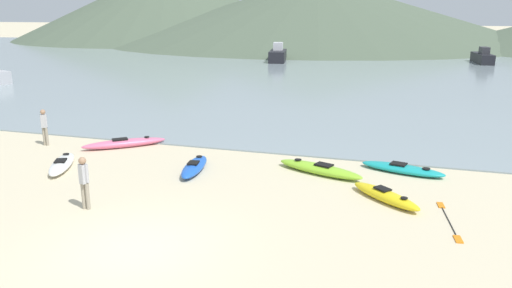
# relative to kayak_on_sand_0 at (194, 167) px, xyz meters

# --- Properties ---
(ground_plane) EXTENTS (400.00, 400.00, 0.00)m
(ground_plane) POSITION_rel_kayak_on_sand_0_xyz_m (1.16, -6.03, -0.17)
(ground_plane) COLOR beige
(bay_water) EXTENTS (160.00, 70.00, 0.06)m
(bay_water) POSITION_rel_kayak_on_sand_0_xyz_m (1.16, 37.98, -0.14)
(bay_water) COLOR gray
(bay_water) RESTS_ON ground_plane
(far_hill_left) EXTENTS (61.45, 61.45, 14.33)m
(far_hill_left) POSITION_rel_kayak_on_sand_0_xyz_m (-41.03, 80.50, 6.99)
(far_hill_left) COLOR #4C5B47
(far_hill_left) RESTS_ON ground_plane
(far_hill_midleft) EXTENTS (78.56, 78.56, 11.61)m
(far_hill_midleft) POSITION_rel_kayak_on_sand_0_xyz_m (-10.59, 79.95, 5.63)
(far_hill_midleft) COLOR #4C5B47
(far_hill_midleft) RESTS_ON ground_plane
(kayak_on_sand_0) EXTENTS (1.08, 2.71, 0.39)m
(kayak_on_sand_0) POSITION_rel_kayak_on_sand_0_xyz_m (0.00, 0.00, 0.00)
(kayak_on_sand_0) COLOR blue
(kayak_on_sand_0) RESTS_ON ground_plane
(kayak_on_sand_1) EXTENTS (3.09, 2.74, 0.40)m
(kayak_on_sand_1) POSITION_rel_kayak_on_sand_0_xyz_m (-4.21, 2.14, 0.01)
(kayak_on_sand_1) COLOR #E5668C
(kayak_on_sand_1) RESTS_ON ground_plane
(kayak_on_sand_2) EXTENTS (3.11, 1.54, 0.33)m
(kayak_on_sand_2) POSITION_rel_kayak_on_sand_0_xyz_m (7.24, 2.06, -0.03)
(kayak_on_sand_2) COLOR teal
(kayak_on_sand_2) RESTS_ON ground_plane
(kayak_on_sand_3) EXTENTS (3.41, 1.87, 0.39)m
(kayak_on_sand_3) POSITION_rel_kayak_on_sand_0_xyz_m (4.41, 1.05, 0.00)
(kayak_on_sand_3) COLOR #8CCC2D
(kayak_on_sand_3) RESTS_ON ground_plane
(kayak_on_sand_4) EXTENTS (2.40, 2.25, 0.39)m
(kayak_on_sand_4) POSITION_rel_kayak_on_sand_0_xyz_m (6.80, -0.99, 0.00)
(kayak_on_sand_4) COLOR yellow
(kayak_on_sand_4) RESTS_ON ground_plane
(kayak_on_sand_5) EXTENTS (1.83, 2.84, 0.36)m
(kayak_on_sand_5) POSITION_rel_kayak_on_sand_0_xyz_m (-4.85, -1.12, -0.01)
(kayak_on_sand_5) COLOR white
(kayak_on_sand_5) RESTS_ON ground_plane
(person_near_foreground) EXTENTS (0.32, 0.26, 1.60)m
(person_near_foreground) POSITION_rel_kayak_on_sand_0_xyz_m (-1.58, -4.23, 0.74)
(person_near_foreground) COLOR gray
(person_near_foreground) RESTS_ON ground_plane
(person_near_waterline) EXTENTS (0.32, 0.26, 1.59)m
(person_near_waterline) POSITION_rel_kayak_on_sand_0_xyz_m (-7.62, 1.41, 0.74)
(person_near_waterline) COLOR gray
(person_near_waterline) RESTS_ON ground_plane
(moored_boat_2) EXTENTS (2.74, 5.70, 2.09)m
(moored_boat_2) POSITION_rel_kayak_on_sand_0_xyz_m (-7.29, 39.51, 0.62)
(moored_boat_2) COLOR black
(moored_boat_2) RESTS_ON bay_water
(moored_boat_3) EXTENTS (1.97, 5.59, 1.78)m
(moored_boat_3) POSITION_rel_kayak_on_sand_0_xyz_m (14.68, 44.34, 0.51)
(moored_boat_3) COLOR black
(moored_boat_3) RESTS_ON bay_water
(loose_paddle) EXTENTS (0.55, 2.78, 0.03)m
(loose_paddle) POSITION_rel_kayak_on_sand_0_xyz_m (8.58, -2.03, -0.16)
(loose_paddle) COLOR black
(loose_paddle) RESTS_ON ground_plane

